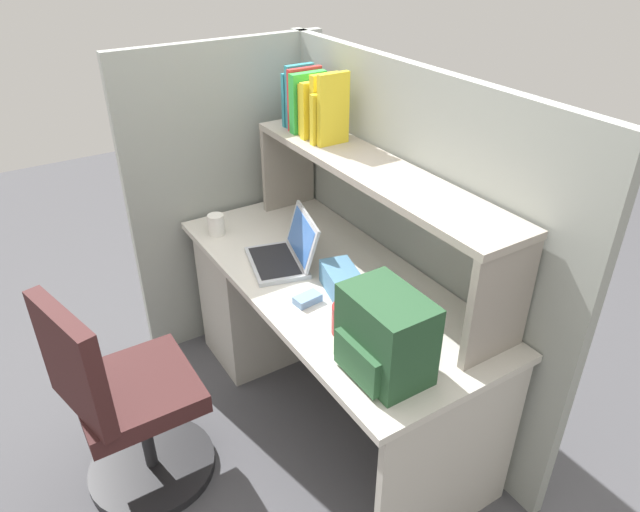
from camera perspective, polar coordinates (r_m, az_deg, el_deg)
The scene contains 13 objects.
ground_plane at distance 2.87m, azimuth 0.87°, elevation -14.45°, with size 8.00×8.00×0.00m, color #4C4C51.
desk at distance 2.87m, azimuth -3.29°, elevation -4.01°, with size 1.60×0.70×0.73m.
cubicle_partition_rear at distance 2.59m, azimuth 8.10°, elevation 1.16°, with size 1.84×0.05×1.55m, color #939991.
cubicle_partition_left at distance 3.03m, azimuth -8.61°, elevation 5.75°, with size 0.05×1.06×1.55m, color #939991.
overhead_hutch at distance 2.34m, azimuth 5.22°, elevation 6.55°, with size 1.44×0.28×0.45m.
reference_books_on_shelf at distance 2.62m, azimuth -0.57°, elevation 14.60°, with size 0.34×0.18×0.30m.
laptop at distance 2.49m, azimuth -3.38°, elevation 0.30°, with size 0.37×0.33×0.22m.
backpack at distance 1.88m, azimuth 6.33°, elevation -7.81°, with size 0.30×0.23×0.29m.
computer_mouse at distance 2.25m, azimuth -1.24°, elevation -4.25°, with size 0.06×0.10×0.03m, color #7299C6.
paper_cup at distance 2.76m, azimuth -10.16°, elevation 3.06°, with size 0.08×0.08×0.10m, color white.
tissue_box at distance 2.30m, azimuth 2.18°, elevation -2.50°, with size 0.22×0.12×0.10m, color teal.
snack_canister at distance 2.08m, azimuth 2.46°, elevation -6.23°, with size 0.10×0.10×0.11m, color maroon.
office_chair at distance 2.42m, azimuth -18.52°, elevation -14.04°, with size 0.52×0.53×0.93m.
Camera 1 is at (1.69, -1.11, 2.04)m, focal length 32.59 mm.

